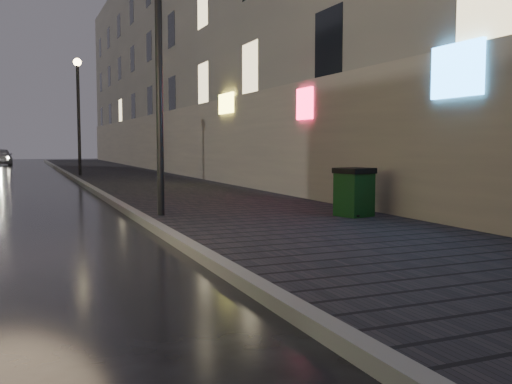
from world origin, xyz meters
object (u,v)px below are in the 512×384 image
car_far (1,157)px  trash_bin (354,192)px  lamp_near (159,45)px  lamp_far (78,102)px

car_far → trash_bin: bearing=103.0°
lamp_near → car_far: 34.77m
lamp_near → trash_bin: 4.77m
lamp_near → lamp_far: size_ratio=1.00×
lamp_near → lamp_far: same height
lamp_near → lamp_far: 16.00m
trash_bin → car_far: bearing=87.7°
lamp_far → trash_bin: lamp_far is taller
lamp_far → trash_bin: 18.18m
car_far → lamp_near: bearing=97.9°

